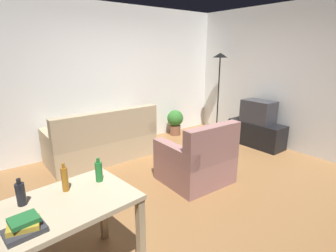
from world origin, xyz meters
name	(u,v)px	position (x,y,z in m)	size (l,w,h in m)	color
ground_plane	(184,185)	(0.00, 0.00, -0.01)	(5.20, 4.40, 0.02)	olive
wall_rear	(110,78)	(0.00, 2.20, 1.35)	(5.20, 0.10, 2.70)	white
wall_right	(289,79)	(2.60, 0.00, 1.35)	(0.10, 4.40, 2.70)	silver
couch	(103,143)	(-0.51, 1.59, 0.31)	(1.82, 0.84, 0.92)	tan
tv_stand	(256,134)	(2.25, 0.36, 0.24)	(0.44, 1.10, 0.48)	black
tv	(258,111)	(2.25, 0.36, 0.70)	(0.41, 0.60, 0.44)	#2D2D33
torchiere_lamp	(219,71)	(2.25, 1.42, 1.41)	(0.32, 0.32, 1.81)	black
desk	(55,219)	(-1.90, -0.70, 0.65)	(1.26, 0.82, 0.76)	#C6B28E
potted_plant	(175,121)	(1.39, 1.90, 0.33)	(0.36, 0.36, 0.57)	brown
armchair	(198,161)	(0.22, -0.04, 0.32)	(0.93, 0.87, 0.92)	#996B66
bottle_dark	(21,194)	(-2.07, -0.54, 0.85)	(0.07, 0.07, 0.21)	black
bottle_amber	(65,179)	(-1.75, -0.53, 0.87)	(0.05, 0.05, 0.24)	#9E6019
bottle_green	(99,171)	(-1.47, -0.54, 0.85)	(0.06, 0.06, 0.22)	#1E722D
book_stack	(24,227)	(-2.12, -0.90, 0.80)	(0.25, 0.20, 0.10)	#333338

